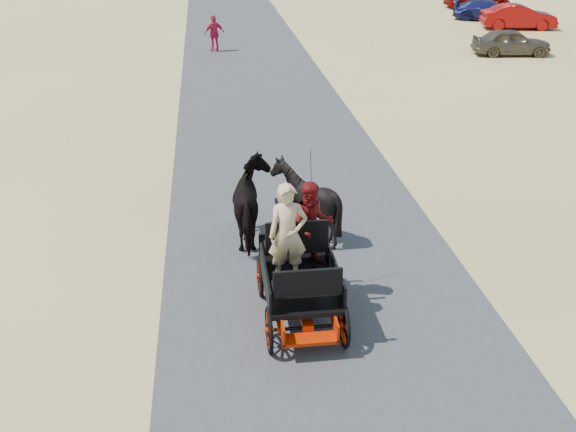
{
  "coord_description": "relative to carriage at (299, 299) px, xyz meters",
  "views": [
    {
      "loc": [
        -1.93,
        -8.37,
        6.62
      ],
      "look_at": [
        -0.54,
        2.58,
        1.2
      ],
      "focal_mm": 40.0,
      "sensor_mm": 36.0,
      "label": 1
    }
  ],
  "objects": [
    {
      "name": "car_a",
      "position": [
        13.07,
        20.09,
        0.25
      ],
      "size": [
        3.76,
        1.89,
        1.23
      ],
      "primitive_type": "imported",
      "rotation": [
        0.0,
        0.0,
        1.45
      ],
      "color": "brown",
      "rests_on": "ground"
    },
    {
      "name": "carriage",
      "position": [
        0.0,
        0.0,
        0.0
      ],
      "size": [
        1.3,
        2.4,
        0.72
      ],
      "primitive_type": null,
      "color": "black",
      "rests_on": "ground"
    },
    {
      "name": "ground",
      "position": [
        0.54,
        -0.98,
        -0.36
      ],
      "size": [
        140.0,
        140.0,
        0.0
      ],
      "primitive_type": "plane",
      "color": "tan"
    },
    {
      "name": "horse_left",
      "position": [
        -0.55,
        3.0,
        0.49
      ],
      "size": [
        0.91,
        2.01,
        1.7
      ],
      "primitive_type": "imported",
      "rotation": [
        0.0,
        0.0,
        3.14
      ],
      "color": "black",
      "rests_on": "ground"
    },
    {
      "name": "car_c",
      "position": [
        15.99,
        29.76,
        0.24
      ],
      "size": [
        4.48,
        3.41,
        1.21
      ],
      "primitive_type": "imported",
      "rotation": [
        0.0,
        0.0,
        1.1
      ],
      "color": "navy",
      "rests_on": "ground"
    },
    {
      "name": "horse_right",
      "position": [
        0.55,
        3.0,
        0.49
      ],
      "size": [
        1.37,
        1.54,
        1.7
      ],
      "primitive_type": "imported",
      "rotation": [
        0.0,
        0.0,
        3.14
      ],
      "color": "black",
      "rests_on": "ground"
    },
    {
      "name": "pedestrian",
      "position": [
        -0.93,
        22.76,
        0.5
      ],
      "size": [
        1.09,
        0.75,
        1.73
      ],
      "primitive_type": "imported",
      "rotation": [
        0.0,
        0.0,
        3.51
      ],
      "color": "#BB1543",
      "rests_on": "ground"
    },
    {
      "name": "road",
      "position": [
        0.54,
        -0.98,
        -0.35
      ],
      "size": [
        6.0,
        140.0,
        0.01
      ],
      "primitive_type": "cube",
      "color": "#38383A",
      "rests_on": "ground"
    },
    {
      "name": "car_b",
      "position": [
        16.53,
        26.69,
        0.32
      ],
      "size": [
        4.33,
        2.11,
        1.37
      ],
      "primitive_type": "imported",
      "rotation": [
        0.0,
        0.0,
        1.4
      ],
      "color": "maroon",
      "rests_on": "ground"
    },
    {
      "name": "driver_man",
      "position": [
        -0.2,
        0.05,
        1.26
      ],
      "size": [
        0.66,
        0.43,
        1.8
      ],
      "primitive_type": "imported",
      "color": "tan",
      "rests_on": "carriage"
    },
    {
      "name": "passenger_woman",
      "position": [
        0.3,
        0.6,
        1.15
      ],
      "size": [
        0.77,
        0.6,
        1.58
      ],
      "primitive_type": "imported",
      "color": "#660C0F",
      "rests_on": "carriage"
    }
  ]
}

